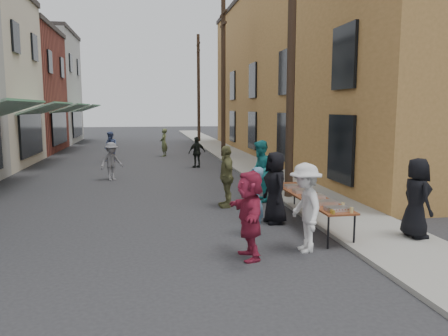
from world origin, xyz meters
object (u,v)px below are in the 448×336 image
object	(u,v)px
serving_table	(309,197)
server	(417,198)
utility_pole_near	(291,56)
utility_pole_far	(199,89)
utility_pole_mid	(223,80)
guest_front_c	(260,171)
guest_front_a	(275,188)
catering_tray_sausage	(337,209)

from	to	relation	value
serving_table	server	distance (m)	2.50
utility_pole_near	utility_pole_far	world-z (taller)	same
utility_pole_mid	server	world-z (taller)	utility_pole_mid
serving_table	guest_front_c	distance (m)	2.90
utility_pole_mid	serving_table	size ratio (longest dim) A/B	2.25
utility_pole_mid	guest_front_a	distance (m)	15.22
utility_pole_far	guest_front_a	xyz separation A→B (m)	(-1.28, -26.74, -3.59)
utility_pole_mid	utility_pole_near	bearing A→B (deg)	-90.00
utility_pole_far	server	world-z (taller)	utility_pole_far
serving_table	guest_front_c	world-z (taller)	guest_front_c
utility_pole_near	server	distance (m)	6.08
guest_front_a	guest_front_c	size ratio (longest dim) A/B	0.95
utility_pole_near	utility_pole_mid	size ratio (longest dim) A/B	1.00
serving_table	utility_pole_mid	bearing A→B (deg)	88.10
serving_table	utility_pole_near	bearing A→B (deg)	80.70
serving_table	catering_tray_sausage	bearing A→B (deg)	-90.00
utility_pole_mid	serving_table	distance (m)	15.53
utility_pole_near	serving_table	size ratio (longest dim) A/B	2.25
utility_pole_far	guest_front_a	bearing A→B (deg)	-92.74
serving_table	server	size ratio (longest dim) A/B	2.29
serving_table	guest_front_a	world-z (taller)	guest_front_a
utility_pole_mid	serving_table	world-z (taller)	utility_pole_mid
server	utility_pole_mid	bearing A→B (deg)	5.71
utility_pole_mid	serving_table	bearing A→B (deg)	-91.90
catering_tray_sausage	utility_pole_far	bearing A→B (deg)	89.00
serving_table	catering_tray_sausage	size ratio (longest dim) A/B	8.00
serving_table	guest_front_a	xyz separation A→B (m)	(-0.78, 0.32, 0.20)
guest_front_a	server	xyz separation A→B (m)	(2.58, -2.03, 0.06)
utility_pole_mid	guest_front_a	size ratio (longest dim) A/B	4.92
catering_tray_sausage	guest_front_c	size ratio (longest dim) A/B	0.26
guest_front_a	guest_front_c	xyz separation A→B (m)	(0.27, 2.53, 0.05)
guest_front_a	utility_pole_mid	bearing A→B (deg)	167.96
utility_pole_far	serving_table	bearing A→B (deg)	-91.06
utility_pole_mid	guest_front_a	world-z (taller)	utility_pole_mid
catering_tray_sausage	server	xyz separation A→B (m)	(1.80, -0.07, 0.18)
utility_pole_far	catering_tray_sausage	size ratio (longest dim) A/B	18.00
utility_pole_far	guest_front_a	distance (m)	27.01
utility_pole_far	serving_table	xyz separation A→B (m)	(-0.50, -27.05, -3.79)
catering_tray_sausage	guest_front_a	distance (m)	2.12
serving_table	guest_front_a	bearing A→B (deg)	157.93
utility_pole_near	serving_table	distance (m)	4.89
serving_table	catering_tray_sausage	xyz separation A→B (m)	(-0.00, -1.65, 0.08)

